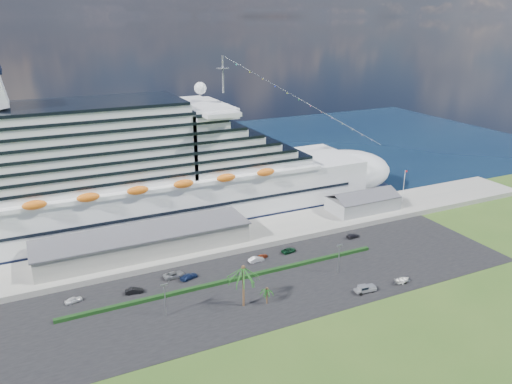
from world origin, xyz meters
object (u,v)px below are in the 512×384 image
pickup_truck (365,288)px  cruise_ship (134,178)px  parked_car_3 (189,276)px  boat_trailer (403,280)px

pickup_truck → cruise_ship: bearing=121.7°
cruise_ship → parked_car_3: 44.92m
pickup_truck → boat_trailer: pickup_truck is taller
parked_car_3 → cruise_ship: bearing=-14.4°
parked_car_3 → boat_trailer: size_ratio=0.96×
parked_car_3 → pickup_truck: size_ratio=0.88×
boat_trailer → parked_car_3: bearing=152.2°
parked_car_3 → pickup_truck: 45.80m
cruise_ship → pickup_truck: 80.87m
parked_car_3 → boat_trailer: 56.16m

